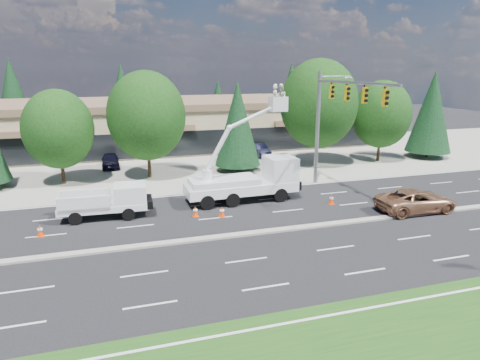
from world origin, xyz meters
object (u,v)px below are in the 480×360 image
object	(u,v)px
bucket_truck	(252,176)
minivan	(416,201)
signal_mast	(332,112)
utility_pickup	(110,204)

from	to	relation	value
bucket_truck	minivan	size ratio (longest dim) A/B	1.55
signal_mast	bucket_truck	size ratio (longest dim) A/B	1.22
minivan	utility_pickup	bearing A→B (deg)	77.40
signal_mast	minivan	bearing A→B (deg)	-64.65
signal_mast	utility_pickup	distance (m)	17.32
signal_mast	utility_pickup	bearing A→B (deg)	-174.33
utility_pickup	bucket_truck	size ratio (longest dim) A/B	0.66
signal_mast	bucket_truck	world-z (taller)	signal_mast
minivan	bucket_truck	bearing A→B (deg)	61.06
bucket_truck	minivan	xyz separation A→B (m)	(9.65, -5.62, -1.06)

